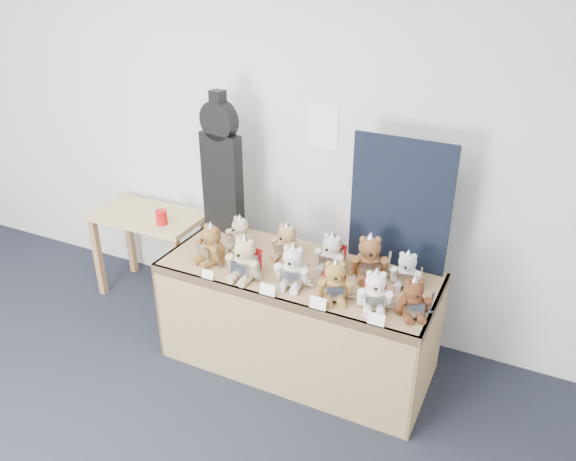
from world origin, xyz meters
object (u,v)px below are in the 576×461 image
at_px(teddy_front_right, 335,282).
at_px(teddy_back_left, 240,234).
at_px(teddy_front_far_left, 211,245).
at_px(side_table, 149,228).
at_px(red_cup, 162,217).
at_px(display_table, 293,296).
at_px(teddy_back_right, 369,259).
at_px(teddy_back_centre_left, 286,243).
at_px(guitar_case, 221,166).
at_px(teddy_front_left, 245,260).
at_px(teddy_front_centre, 293,268).
at_px(teddy_front_far_right, 375,292).
at_px(teddy_front_end, 413,299).
at_px(teddy_back_centre_right, 331,254).
at_px(teddy_back_end, 406,271).

bearing_deg(teddy_front_right, teddy_back_left, 137.26).
bearing_deg(teddy_front_far_left, side_table, 173.79).
distance_m(red_cup, teddy_back_left, 0.74).
distance_m(display_table, teddy_back_right, 0.54).
distance_m(teddy_back_centre_left, teddy_back_right, 0.56).
height_order(side_table, teddy_back_right, teddy_back_right).
bearing_deg(teddy_back_right, teddy_back_centre_left, 157.20).
distance_m(display_table, guitar_case, 1.02).
relative_size(teddy_front_left, teddy_front_centre, 1.04).
xyz_separation_m(teddy_front_right, teddy_front_far_right, (0.24, 0.01, -0.00)).
relative_size(teddy_front_centre, teddy_back_left, 1.15).
bearing_deg(side_table, teddy_front_centre, -18.79).
relative_size(side_table, teddy_front_centre, 2.89).
height_order(teddy_front_centre, teddy_front_end, teddy_front_centre).
bearing_deg(teddy_back_left, teddy_front_right, -5.75).
distance_m(teddy_front_centre, teddy_back_centre_right, 0.30).
height_order(teddy_front_left, teddy_front_right, teddy_front_left).
bearing_deg(side_table, teddy_front_far_left, -27.88).
height_order(teddy_front_left, teddy_back_centre_right, teddy_front_left).
height_order(red_cup, teddy_back_centre_left, teddy_back_centre_left).
bearing_deg(teddy_front_far_right, teddy_front_centre, 160.42).
relative_size(teddy_front_end, teddy_back_right, 0.82).
bearing_deg(teddy_back_left, teddy_front_left, -40.53).
bearing_deg(teddy_front_far_right, guitar_case, 142.39).
height_order(teddy_front_end, teddy_back_right, teddy_back_right).
bearing_deg(side_table, teddy_back_centre_left, -9.31).
xyz_separation_m(guitar_case, teddy_front_end, (1.47, -0.45, -0.38)).
relative_size(teddy_front_far_left, teddy_front_right, 1.05).
relative_size(teddy_front_centre, teddy_back_end, 1.18).
bearing_deg(teddy_front_far_right, teddy_front_left, 164.82).
bearing_deg(teddy_front_left, side_table, 158.91).
distance_m(teddy_front_end, teddy_back_end, 0.31).
bearing_deg(guitar_case, teddy_back_left, -29.95).
height_order(display_table, teddy_front_left, teddy_front_left).
distance_m(display_table, teddy_front_end, 0.82).
bearing_deg(teddy_front_far_left, teddy_front_centre, 17.96).
xyz_separation_m(side_table, teddy_front_far_right, (1.97, -0.48, 0.25)).
distance_m(teddy_front_left, teddy_front_far_right, 0.81).
xyz_separation_m(teddy_front_far_right, teddy_back_left, (-1.03, 0.29, -0.00)).
height_order(guitar_case, red_cup, guitar_case).
height_order(side_table, teddy_front_far_left, teddy_front_far_left).
distance_m(guitar_case, red_cup, 0.67).
relative_size(teddy_front_far_left, teddy_front_far_right, 1.08).
distance_m(teddy_front_end, teddy_back_left, 1.27).
distance_m(display_table, teddy_front_left, 0.41).
relative_size(teddy_front_far_left, teddy_front_left, 0.96).
xyz_separation_m(teddy_front_far_right, teddy_back_right, (-0.14, 0.31, 0.02)).
height_order(teddy_front_far_left, teddy_front_centre, teddy_front_centre).
relative_size(teddy_front_centre, teddy_front_far_right, 1.09).
height_order(teddy_front_far_right, teddy_back_end, teddy_front_far_right).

